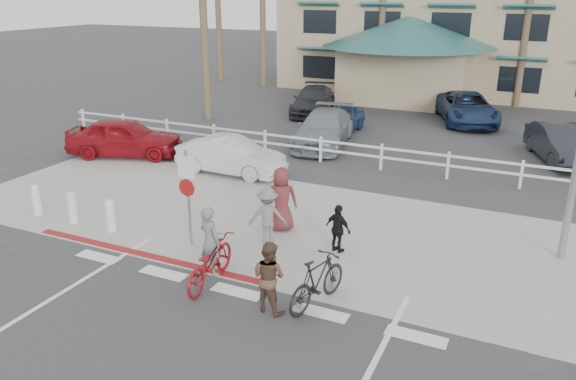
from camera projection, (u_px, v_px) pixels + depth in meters
The scene contains 25 objects.
ground at pixel (223, 305), 11.96m from camera, with size 140.00×140.00×0.00m, color #333335.
bike_path at pixel (166, 358), 10.26m from camera, with size 12.00×16.00×0.01m, color #333335.
sidewalk_plaza at pixel (306, 228), 15.79m from camera, with size 22.00×7.00×0.01m, color gray.
cross_street at pixel (353, 185), 19.19m from camera, with size 40.00×5.00×0.01m, color #333335.
parking_lot at pixel (416, 126), 27.27m from camera, with size 50.00×16.00×0.01m, color #333335.
curb_red at pixel (146, 255), 14.18m from camera, with size 7.00×0.25×0.02m, color maroon.
rail_fence at pixel (384, 157), 20.53m from camera, with size 29.40×0.16×1.00m, color silver, non-canonical shape.
sign_post at pixel (188, 193), 14.26m from camera, with size 0.50×0.10×2.90m, color gray, non-canonical shape.
bollard_0 at pixel (110, 215), 15.42m from camera, with size 0.26×0.26×0.95m, color silver, non-canonical shape.
bollard_1 at pixel (72, 207), 15.98m from camera, with size 0.26×0.26×0.95m, color silver, non-canonical shape.
bollard_2 at pixel (37, 200), 16.53m from camera, with size 0.26×0.26×0.95m, color silver, non-canonical shape.
bike_red at pixel (210, 262), 12.68m from camera, with size 0.72×2.08×1.09m, color maroon.
rider_red at pixel (210, 241), 13.02m from camera, with size 0.62×0.40×1.69m, color slate.
bike_black at pixel (317, 281), 11.80m from camera, with size 0.53×1.89×1.14m, color black.
rider_black at pixel (269, 277), 11.54m from camera, with size 0.76×0.59×1.56m, color brown.
pedestrian_a at pixel (268, 216), 14.60m from camera, with size 1.00×0.57×1.55m, color slate.
pedestrian_child at pixel (338, 229), 14.15m from camera, with size 0.75×0.31×1.29m, color black.
pedestrian_b at pixel (281, 199), 15.38m from camera, with size 0.88×0.57×1.81m, color maroon.
car_white_sedan at pixel (231, 156), 20.18m from camera, with size 1.39×3.99×1.32m, color silver.
car_red_compact at pixel (125, 137), 22.23m from camera, with size 1.80×4.46×1.52m, color maroon.
lot_car_1 at pixel (324, 129), 23.78m from camera, with size 2.01×4.94×1.43m, color gray.
lot_car_2 at pixel (339, 120), 25.75m from camera, with size 1.49×3.71×1.26m, color navy.
lot_car_3 at pixel (560, 144), 21.61m from camera, with size 1.47×4.21×1.39m, color black.
lot_car_4 at pixel (313, 101), 29.71m from camera, with size 1.93×4.74×1.37m, color black.
lot_car_5 at pixel (467, 108), 27.74m from camera, with size 2.42×5.26×1.46m, color navy.
Camera 1 is at (5.67, -8.82, 6.42)m, focal length 35.00 mm.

